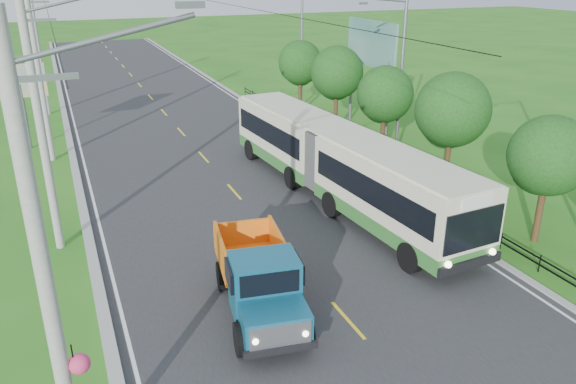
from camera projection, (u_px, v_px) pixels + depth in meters
ground at (348, 320)px, 17.97m from camera, size 240.00×240.00×0.00m
road at (195, 148)px, 35.09m from camera, size 14.00×120.00×0.02m
curb_left at (74, 161)px, 32.48m from camera, size 0.40×120.00×0.15m
curb_right at (300, 135)px, 37.63m from camera, size 0.30×120.00×0.10m
edge_line_left at (84, 161)px, 32.70m from camera, size 0.12×120.00×0.00m
edge_line_right at (293, 136)px, 37.47m from camera, size 0.12×120.00×0.00m
centre_dash at (348, 320)px, 17.96m from camera, size 0.12×2.20×0.00m
railing_right at (355, 156)px, 32.71m from camera, size 0.04×40.00×0.60m
pole_nearest at (49, 284)px, 10.61m from camera, size 3.51×0.44×10.00m
pole_near at (41, 124)px, 20.82m from camera, size 3.51×0.32×10.00m
pole_mid at (39, 73)px, 31.09m from camera, size 3.51×0.32×10.00m
pole_far at (38, 46)px, 41.37m from camera, size 3.51×0.32×10.00m
tree_second at (547, 159)px, 22.02m from camera, size 3.18×3.26×5.30m
tree_third at (451, 113)px, 26.98m from camera, size 3.60×3.62×6.00m
tree_fourth at (384, 97)px, 32.27m from camera, size 3.24×3.31×5.40m
tree_fifth at (337, 75)px, 37.31m from camera, size 3.48×3.52×5.80m
tree_back at (300, 65)px, 42.52m from camera, size 3.30×3.36×5.50m
streetlight_mid at (399, 73)px, 31.94m from camera, size 3.02×0.20×9.07m
streetlight_far at (300, 44)px, 43.93m from camera, size 3.02×0.20×9.07m
planter_near at (450, 204)px, 26.08m from camera, size 0.64×0.64×0.67m
planter_mid at (364, 155)px, 32.93m from camera, size 0.64×0.64×0.67m
planter_far at (307, 122)px, 39.78m from camera, size 0.64×0.64×0.67m
billboard_left at (20, 86)px, 33.67m from camera, size 3.00×0.20×5.20m
billboard_right at (371, 51)px, 37.51m from camera, size 0.24×6.00×7.30m
bus at (338, 159)px, 26.63m from camera, size 4.16×17.92×3.43m
dump_truck at (259, 275)px, 17.92m from camera, size 2.96×5.99×2.41m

